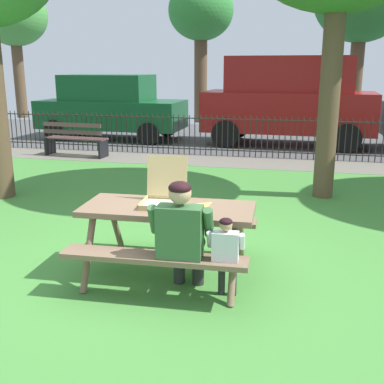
% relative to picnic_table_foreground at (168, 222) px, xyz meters
% --- Properties ---
extents(ground, '(28.00, 10.83, 0.02)m').
position_rel_picnic_table_foreground_xyz_m(ground, '(-0.09, 1.65, -0.61)').
color(ground, '#468A3A').
extents(cobblestone_walkway, '(28.00, 1.40, 0.01)m').
position_rel_picnic_table_foreground_xyz_m(cobblestone_walkway, '(-0.09, 6.37, -0.60)').
color(cobblestone_walkway, slate).
extents(street_asphalt, '(28.00, 6.44, 0.01)m').
position_rel_picnic_table_foreground_xyz_m(street_asphalt, '(-0.09, 10.29, -0.60)').
color(street_asphalt, '#515154').
extents(picnic_table_foreground, '(1.85, 1.55, 0.79)m').
position_rel_picnic_table_foreground_xyz_m(picnic_table_foreground, '(0.00, 0.00, 0.00)').
color(picnic_table_foreground, '#7E614B').
rests_on(picnic_table_foreground, ground).
extents(pizza_box_open, '(0.47, 0.52, 0.49)m').
position_rel_picnic_table_foreground_xyz_m(pizza_box_open, '(-0.06, 0.10, 0.29)').
color(pizza_box_open, tan).
rests_on(pizza_box_open, picnic_table_foreground).
extents(pizza_slice_on_table, '(0.24, 0.28, 0.02)m').
position_rel_picnic_table_foreground_xyz_m(pizza_slice_on_table, '(0.33, 0.10, 0.18)').
color(pizza_slice_on_table, '#EFC250').
rests_on(pizza_slice_on_table, picnic_table_foreground).
extents(adult_at_table, '(0.62, 0.60, 1.19)m').
position_rel_picnic_table_foreground_xyz_m(adult_at_table, '(0.28, -0.49, 0.06)').
color(adult_at_table, '#292929').
rests_on(adult_at_table, ground).
extents(child_at_table, '(0.35, 0.35, 0.87)m').
position_rel_picnic_table_foreground_xyz_m(child_at_table, '(0.70, -0.50, -0.07)').
color(child_at_table, '#282828').
rests_on(child_at_table, ground).
extents(iron_fence_streetside, '(18.21, 0.03, 1.01)m').
position_rel_picnic_table_foreground_xyz_m(iron_fence_streetside, '(-0.09, 7.07, -0.08)').
color(iron_fence_streetside, '#2D2823').
rests_on(iron_fence_streetside, ground).
extents(park_bench_left, '(1.63, 0.59, 0.85)m').
position_rel_picnic_table_foreground_xyz_m(park_bench_left, '(-4.15, 6.23, -0.18)').
color(park_bench_left, brown).
rests_on(park_bench_left, ground).
extents(parked_car_far_left, '(4.45, 2.01, 1.94)m').
position_rel_picnic_table_foreground_xyz_m(parked_car_far_left, '(-4.41, 9.22, 0.41)').
color(parked_car_far_left, '#114F27').
rests_on(parked_car_far_left, ground).
extents(parked_car_left, '(4.78, 2.23, 2.46)m').
position_rel_picnic_table_foreground_xyz_m(parked_car_left, '(0.94, 9.22, 0.71)').
color(parked_car_left, maroon).
rests_on(parked_car_left, ground).
extents(far_tree_left, '(2.77, 2.77, 5.50)m').
position_rel_picnic_table_foreground_xyz_m(far_tree_left, '(-10.67, 14.30, 3.56)').
color(far_tree_left, brown).
rests_on(far_tree_left, ground).
extents(far_tree_midleft, '(2.50, 2.50, 5.38)m').
position_rel_picnic_table_foreground_xyz_m(far_tree_midleft, '(-2.66, 14.30, 3.51)').
color(far_tree_midleft, brown).
rests_on(far_tree_midleft, ground).
extents(far_tree_center, '(3.38, 3.38, 6.04)m').
position_rel_picnic_table_foreground_xyz_m(far_tree_center, '(3.18, 14.30, 3.86)').
color(far_tree_center, brown).
rests_on(far_tree_center, ground).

